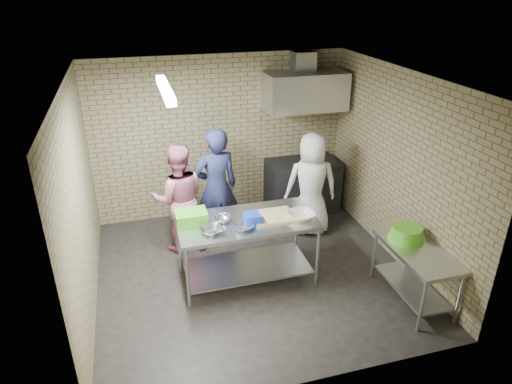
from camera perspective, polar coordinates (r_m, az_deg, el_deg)
floor at (r=6.52m, az=-0.37°, el=-10.00°), size 4.20×4.20×0.00m
ceiling at (r=5.43m, az=-0.45°, el=13.93°), size 4.20×4.20×0.00m
back_wall at (r=7.66m, az=-4.43°, el=6.83°), size 4.20×0.06×2.70m
front_wall at (r=4.20m, az=7.00°, el=-10.11°), size 4.20×0.06×2.70m
left_wall at (r=5.71m, az=-21.16°, el=-1.60°), size 0.06×4.00×2.70m
right_wall at (r=6.67m, az=17.27°, el=2.85°), size 0.06×4.00×2.70m
prep_table at (r=6.18m, az=-1.15°, el=-7.18°), size 1.81×0.90×0.90m
side_counter at (r=6.17m, az=19.09°, el=-9.67°), size 0.60×1.20×0.75m
stove at (r=8.04m, az=5.76°, el=0.79°), size 1.20×0.70×0.90m
range_hood at (r=7.55m, az=6.17°, el=12.41°), size 1.30×0.60×0.60m
hood_duct at (r=7.60m, az=5.91°, el=15.96°), size 0.35×0.30×0.30m
wall_shelf at (r=7.88m, az=7.67°, el=11.52°), size 0.80×0.20×0.04m
fluorescent_fixture at (r=5.27m, az=-11.25°, el=12.44°), size 0.10×1.25×0.08m
green_crate at (r=5.90m, az=-8.09°, el=-3.14°), size 0.40×0.30×0.16m
blue_tub at (r=5.84m, az=-0.47°, el=-3.34°), size 0.20×0.20×0.13m
cutting_board at (r=6.01m, az=2.09°, el=-3.03°), size 0.55×0.42×0.03m
mixing_bowl_a at (r=5.67m, az=-5.58°, el=-4.79°), size 0.32×0.32×0.07m
mixing_bowl_b at (r=5.92m, az=-4.13°, el=-3.37°), size 0.24×0.24×0.07m
mixing_bowl_c at (r=5.72m, az=-1.60°, el=-4.38°), size 0.29×0.29×0.06m
ceramic_bowl at (r=6.00m, az=5.66°, el=-2.92°), size 0.39×0.39×0.09m
green_basin at (r=6.09m, az=18.26°, el=-4.90°), size 0.46×0.46×0.17m
bottle_red at (r=7.76m, az=5.98°, el=12.23°), size 0.07×0.07×0.18m
man_navy at (r=6.83m, az=-4.98°, el=0.55°), size 0.72×0.51×1.84m
woman_pink at (r=6.77m, az=-9.62°, el=-0.82°), size 0.84×0.67×1.66m
woman_white at (r=7.17m, az=6.89°, el=0.93°), size 0.90×0.69×1.66m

